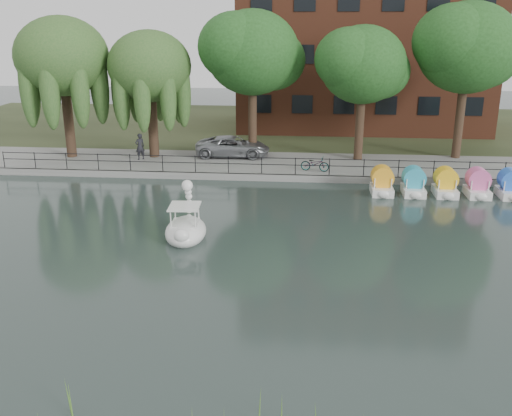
# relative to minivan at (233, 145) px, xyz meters

# --- Properties ---
(ground_plane) EXTENTS (120.00, 120.00, 0.00)m
(ground_plane) POSITION_rel_minivan_xyz_m (2.26, -17.43, -1.18)
(ground_plane) COLOR #384642
(promenade) EXTENTS (40.00, 6.00, 0.40)m
(promenade) POSITION_rel_minivan_xyz_m (2.26, -1.43, -0.98)
(promenade) COLOR gray
(promenade) RESTS_ON ground_plane
(kerb) EXTENTS (40.00, 0.25, 0.40)m
(kerb) POSITION_rel_minivan_xyz_m (2.26, -4.38, -0.98)
(kerb) COLOR gray
(kerb) RESTS_ON ground_plane
(land_strip) EXTENTS (60.00, 22.00, 0.36)m
(land_strip) POSITION_rel_minivan_xyz_m (2.26, 12.57, -1.00)
(land_strip) COLOR #47512D
(land_strip) RESTS_ON ground_plane
(railing) EXTENTS (32.00, 0.05, 1.00)m
(railing) POSITION_rel_minivan_xyz_m (2.26, -4.18, -0.03)
(railing) COLOR black
(railing) RESTS_ON promenade
(apartment_building) EXTENTS (20.00, 10.07, 18.00)m
(apartment_building) POSITION_rel_minivan_xyz_m (9.26, 12.53, 8.18)
(apartment_building) COLOR #4C1E16
(apartment_building) RESTS_ON land_strip
(willow_left) EXTENTS (5.88, 5.88, 9.01)m
(willow_left) POSITION_rel_minivan_xyz_m (-10.74, -0.93, 5.69)
(willow_left) COLOR #473323
(willow_left) RESTS_ON promenade
(willow_mid) EXTENTS (5.32, 5.32, 8.15)m
(willow_mid) POSITION_rel_minivan_xyz_m (-5.24, -0.43, 5.07)
(willow_mid) COLOR #473323
(willow_mid) RESTS_ON promenade
(broadleaf_center) EXTENTS (6.00, 6.00, 9.25)m
(broadleaf_center) POSITION_rel_minivan_xyz_m (1.26, 0.57, 5.88)
(broadleaf_center) COLOR #473323
(broadleaf_center) RESTS_ON promenade
(broadleaf_right) EXTENTS (5.40, 5.40, 8.32)m
(broadleaf_right) POSITION_rel_minivan_xyz_m (8.26, 0.07, 5.21)
(broadleaf_right) COLOR #473323
(broadleaf_right) RESTS_ON promenade
(broadleaf_far) EXTENTS (6.30, 6.30, 9.71)m
(broadleaf_far) POSITION_rel_minivan_xyz_m (14.76, 1.07, 6.22)
(broadleaf_far) COLOR #473323
(broadleaf_far) RESTS_ON promenade
(minivan) EXTENTS (2.74, 5.67, 1.56)m
(minivan) POSITION_rel_minivan_xyz_m (0.00, 0.00, 0.00)
(minivan) COLOR gray
(minivan) RESTS_ON promenade
(bicycle) EXTENTS (0.92, 1.80, 1.00)m
(bicycle) POSITION_rel_minivan_xyz_m (5.42, -3.35, -0.28)
(bicycle) COLOR gray
(bicycle) RESTS_ON promenade
(pedestrian) EXTENTS (0.85, 0.83, 1.98)m
(pedestrian) POSITION_rel_minivan_xyz_m (-5.91, -1.38, 0.21)
(pedestrian) COLOR black
(pedestrian) RESTS_ON promenade
(swan_boat) EXTENTS (1.95, 2.97, 2.39)m
(swan_boat) POSITION_rel_minivan_xyz_m (-0.28, -13.95, -0.66)
(swan_boat) COLOR white
(swan_boat) RESTS_ON ground_plane
(pedal_boat_row) EXTENTS (11.35, 1.70, 1.40)m
(pedal_boat_row) POSITION_rel_minivan_xyz_m (14.17, -6.41, -0.57)
(pedal_boat_row) COLOR white
(pedal_boat_row) RESTS_ON ground_plane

